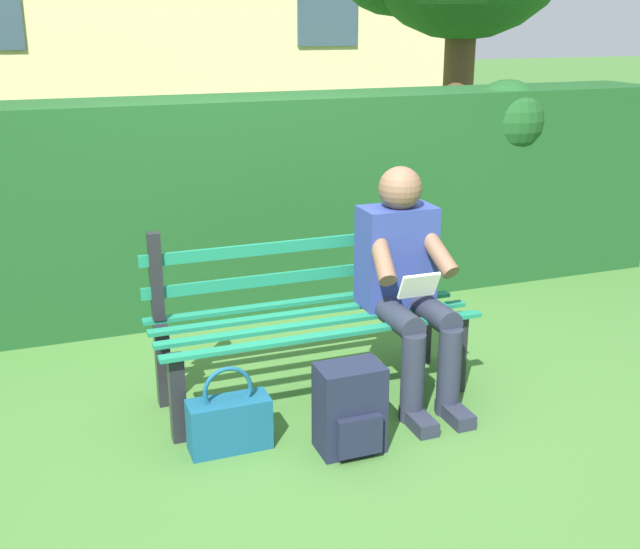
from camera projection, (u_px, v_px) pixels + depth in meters
ground at (313, 397)px, 4.08m from camera, size 60.00×60.00×0.00m
park_bench at (308, 315)px, 4.01m from camera, size 1.63×0.54×0.90m
person_seated at (406, 279)px, 3.95m from camera, size 0.44×0.73×1.18m
hedge_backdrop at (269, 198)px, 5.27m from camera, size 5.96×0.68×1.47m
backpack at (350, 409)px, 3.53m from camera, size 0.30×0.27×0.41m
handbag at (229, 422)px, 3.55m from camera, size 0.37×0.15×0.41m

